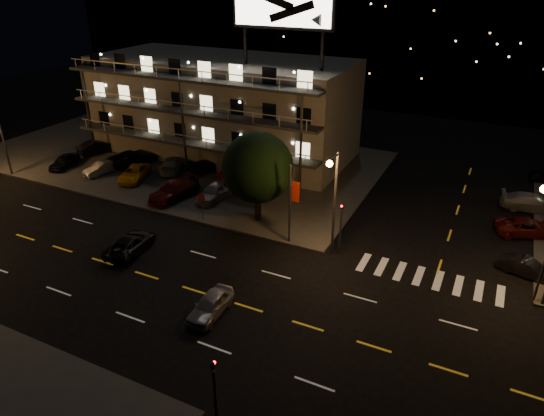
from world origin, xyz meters
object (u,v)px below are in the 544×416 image
at_px(lot_car_2, 134,173).
at_px(road_car_west, 130,244).
at_px(lot_car_7, 173,164).
at_px(lot_car_4, 215,191).
at_px(road_car_east, 210,305).
at_px(side_car_0, 527,268).
at_px(tree, 257,169).

relative_size(lot_car_2, road_car_west, 0.98).
bearing_deg(lot_car_7, road_car_west, 91.03).
bearing_deg(lot_car_4, lot_car_7, 154.86).
distance_m(road_car_east, road_car_west, 9.95).
distance_m(lot_car_7, road_car_west, 15.83).
bearing_deg(side_car_0, lot_car_4, 104.23).
bearing_deg(side_car_0, road_car_west, 125.86).
height_order(side_car_0, road_car_west, road_car_west).
height_order(tree, side_car_0, tree).
relative_size(lot_car_4, side_car_0, 1.17).
bearing_deg(road_car_west, side_car_0, -168.11).
bearing_deg(road_car_west, tree, -133.76).
bearing_deg(lot_car_2, road_car_east, -57.18).
xyz_separation_m(lot_car_4, side_car_0, (25.66, -0.90, -0.28)).
height_order(tree, road_car_west, tree).
distance_m(tree, lot_car_2, 15.56).
relative_size(road_car_east, road_car_west, 0.83).
height_order(lot_car_2, road_car_west, lot_car_2).
xyz_separation_m(side_car_0, road_car_east, (-17.26, -13.04, 0.05)).
distance_m(tree, lot_car_7, 14.65).
bearing_deg(side_car_0, tree, 108.85).
relative_size(lot_car_7, road_car_east, 1.28).
distance_m(tree, side_car_0, 20.75).
distance_m(lot_car_4, road_car_west, 10.41).
bearing_deg(lot_car_2, lot_car_7, 42.26).
xyz_separation_m(side_car_0, road_car_west, (-26.55, -9.46, 0.04)).
height_order(road_car_east, road_car_west, road_car_east).
relative_size(lot_car_7, road_car_west, 1.06).
relative_size(side_car_0, road_car_east, 0.96).
relative_size(tree, road_car_east, 1.94).
bearing_deg(road_car_west, lot_car_2, -58.60).
bearing_deg(lot_car_2, lot_car_4, -20.84).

